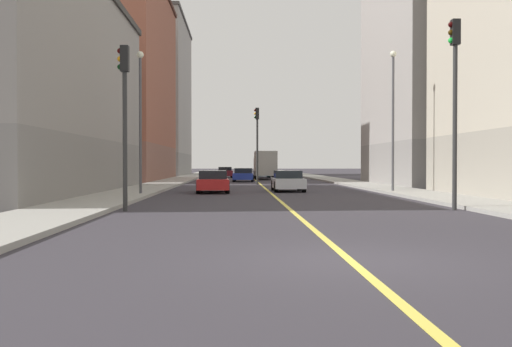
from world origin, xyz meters
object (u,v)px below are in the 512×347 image
object	(u,v)px
traffic_light_left_near	(455,89)
building_right_midblock	(111,83)
building_right_distant	(149,99)
car_blue	(243,175)
car_teal	(262,172)
building_left_mid	(450,69)
car_red	(213,182)
street_lamp_right_near	(140,108)
street_lamp_left_near	(393,107)
building_right_corner	(3,86)
traffic_light_median_far	(257,135)
car_maroon	(225,172)
traffic_light_right_near	(124,104)
car_silver	(288,181)
box_truck	(265,165)

from	to	relation	value
traffic_light_left_near	building_right_midblock	bearing A→B (deg)	117.50
building_right_distant	car_blue	world-z (taller)	building_right_distant
building_right_distant	car_teal	bearing A→B (deg)	-41.67
building_left_mid	car_red	bearing A→B (deg)	-148.68
building_left_mid	street_lamp_right_near	distance (m)	26.31
street_lamp_left_near	car_red	distance (m)	11.07
car_teal	car_red	world-z (taller)	car_teal
building_right_corner	car_red	bearing A→B (deg)	9.92
building_right_midblock	building_right_distant	xyz separation A→B (m)	(0.00, 25.72, 1.25)
traffic_light_median_far	car_blue	world-z (taller)	traffic_light_median_far
car_maroon	car_blue	world-z (taller)	car_maroon
building_right_corner	street_lamp_left_near	world-z (taller)	building_right_corner
building_right_distant	street_lamp_right_near	world-z (taller)	building_right_distant
car_maroon	car_red	xyz separation A→B (m)	(0.04, -37.59, -0.01)
building_left_mid	traffic_light_median_far	xyz separation A→B (m)	(-14.79, 1.97, -4.98)
building_left_mid	car_blue	bearing A→B (deg)	147.03
traffic_light_right_near	car_red	distance (m)	14.08
building_right_distant	building_right_corner	bearing A→B (deg)	-90.00
building_right_distant	car_silver	distance (m)	53.44
building_right_corner	car_blue	bearing A→B (deg)	60.17
car_red	box_truck	xyz separation A→B (m)	(4.41, 28.95, 0.96)
traffic_light_left_near	street_lamp_left_near	size ratio (longest dim) A/B	0.86
building_right_midblock	traffic_light_left_near	world-z (taller)	building_right_midblock
car_silver	car_red	bearing A→B (deg)	-164.86
traffic_light_right_near	street_lamp_left_near	xyz separation A→B (m)	(12.69, 12.15, 1.09)
building_right_corner	traffic_light_median_far	world-z (taller)	building_right_corner
building_right_corner	car_silver	xyz separation A→B (m)	(15.64, 3.16, -5.23)
building_right_midblock	car_silver	xyz separation A→B (m)	(15.64, -24.31, -9.15)
traffic_light_left_near	street_lamp_right_near	distance (m)	15.86
building_left_mid	building_right_midblock	xyz separation A→B (m)	(-28.98, 14.69, 0.84)
building_right_corner	car_teal	size ratio (longest dim) A/B	5.53
traffic_light_median_far	box_truck	size ratio (longest dim) A/B	0.85
building_right_corner	building_right_midblock	size ratio (longest dim) A/B	1.07
street_lamp_left_near	street_lamp_right_near	bearing A→B (deg)	-169.29
traffic_light_left_near	car_maroon	world-z (taller)	traffic_light_left_near
building_right_corner	building_right_midblock	distance (m)	27.75
building_left_mid	car_maroon	size ratio (longest dim) A/B	4.33
car_silver	car_maroon	bearing A→B (deg)	97.06
street_lamp_right_near	car_silver	size ratio (longest dim) A/B	1.83
building_right_midblock	street_lamp_left_near	size ratio (longest dim) A/B	3.01
traffic_light_median_far	street_lamp_right_near	xyz separation A→B (m)	(-6.53, -16.73, 0.58)
street_lamp_left_near	street_lamp_right_near	world-z (taller)	street_lamp_left_near
box_truck	car_silver	bearing A→B (deg)	-89.89
building_left_mid	traffic_light_left_near	distance (m)	26.23
traffic_light_median_far	box_truck	distance (m)	16.38
building_right_midblock	traffic_light_median_far	distance (m)	19.92
street_lamp_left_near	car_maroon	size ratio (longest dim) A/B	1.90
building_right_distant	box_truck	distance (m)	28.78
box_truck	building_right_midblock	bearing A→B (deg)	-167.58
building_right_corner	traffic_light_right_near	xyz separation A→B (m)	(8.64, -11.54, -2.09)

